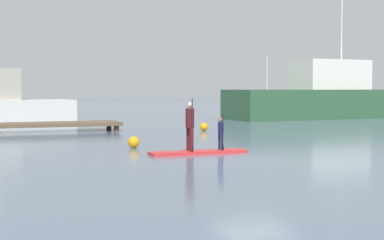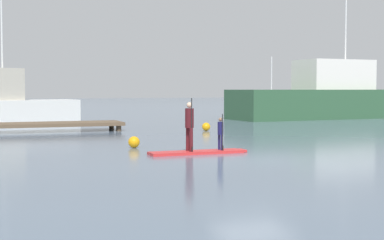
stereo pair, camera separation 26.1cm
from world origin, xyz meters
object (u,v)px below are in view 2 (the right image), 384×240
at_px(fishing_boat_green_midground, 2,103).
at_px(mooring_buoy_mid, 134,142).
at_px(fishing_boat_white_large, 326,97).
at_px(mooring_buoy_near, 206,127).
at_px(paddleboard_near, 198,152).
at_px(paddler_child_solo, 221,132).
at_px(paddler_adult, 189,123).
at_px(motor_boat_small_navy, 273,105).

xyz_separation_m(fishing_boat_green_midground, mooring_buoy_mid, (4.16, -18.42, -1.10)).
xyz_separation_m(fishing_boat_white_large, mooring_buoy_near, (-13.53, -9.21, -1.38)).
xyz_separation_m(fishing_boat_green_midground, mooring_buoy_near, (10.11, -10.96, -1.10)).
bearing_deg(mooring_buoy_near, mooring_buoy_mid, -128.52).
bearing_deg(mooring_buoy_mid, paddleboard_near, -59.50).
bearing_deg(paddler_child_solo, fishing_boat_white_large, 48.81).
height_order(paddler_child_solo, fishing_boat_green_midground, fishing_boat_green_midground).
xyz_separation_m(paddler_child_solo, mooring_buoy_mid, (-2.47, 2.75, -0.53)).
relative_size(paddleboard_near, mooring_buoy_near, 7.93).
height_order(fishing_boat_green_midground, mooring_buoy_mid, fishing_boat_green_midground).
bearing_deg(mooring_buoy_mid, paddler_adult, -64.92).
height_order(paddler_adult, motor_boat_small_navy, motor_boat_small_navy).
relative_size(fishing_boat_white_large, motor_boat_small_navy, 2.27).
xyz_separation_m(paddleboard_near, mooring_buoy_near, (4.33, 10.21, 0.17)).
xyz_separation_m(paddler_adult, mooring_buoy_near, (4.65, 10.22, -0.86)).
relative_size(fishing_boat_green_midground, mooring_buoy_near, 21.47).
bearing_deg(paddleboard_near, fishing_boat_green_midground, 105.27).
xyz_separation_m(paddler_child_solo, mooring_buoy_near, (3.47, 10.21, -0.53)).
height_order(fishing_boat_green_midground, motor_boat_small_navy, fishing_boat_green_midground).
bearing_deg(fishing_boat_white_large, paddler_child_solo, -131.19).
bearing_deg(paddleboard_near, mooring_buoy_mid, 120.50).
relative_size(paddler_adult, mooring_buoy_mid, 4.18).
relative_size(paddler_adult, mooring_buoy_near, 4.16).
relative_size(fishing_boat_white_large, mooring_buoy_near, 33.92).
bearing_deg(fishing_boat_white_large, mooring_buoy_near, -145.75).
distance_m(paddler_child_solo, mooring_buoy_mid, 3.73).
xyz_separation_m(motor_boat_small_navy, mooring_buoy_near, (-16.50, -23.33, -0.36)).
xyz_separation_m(paddler_adult, paddler_child_solo, (1.18, 0.01, -0.34)).
bearing_deg(paddleboard_near, fishing_boat_white_large, 47.41).
xyz_separation_m(motor_boat_small_navy, mooring_buoy_mid, (-22.45, -30.79, -0.36)).
height_order(paddleboard_near, mooring_buoy_near, mooring_buoy_near).
distance_m(fishing_boat_white_large, fishing_boat_green_midground, 23.70).
height_order(paddleboard_near, fishing_boat_white_large, fishing_boat_white_large).
relative_size(paddler_child_solo, motor_boat_small_navy, 0.19).
distance_m(paddler_adult, mooring_buoy_mid, 3.16).
distance_m(paddler_adult, fishing_boat_white_large, 26.62).
bearing_deg(motor_boat_small_navy, paddler_adult, -122.24).
xyz_separation_m(fishing_boat_white_large, motor_boat_small_navy, (2.98, 14.12, -1.02)).
distance_m(fishing_boat_green_midground, motor_boat_small_navy, 29.36).
bearing_deg(mooring_buoy_mid, fishing_boat_green_midground, 102.74).
height_order(paddler_child_solo, motor_boat_small_navy, motor_boat_small_navy).
bearing_deg(paddler_child_solo, mooring_buoy_mid, 132.00).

